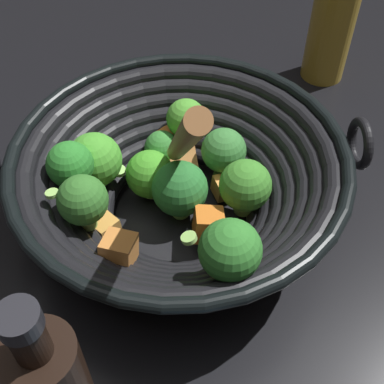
% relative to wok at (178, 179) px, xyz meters
% --- Properties ---
extents(ground_plane, '(4.00, 4.00, 0.00)m').
position_rel_wok_xyz_m(ground_plane, '(0.00, -0.00, -0.07)').
color(ground_plane, black).
extents(wok, '(0.34, 0.37, 0.26)m').
position_rel_wok_xyz_m(wok, '(0.00, 0.00, 0.00)').
color(wok, black).
rests_on(wok, ground).
extents(cooking_oil_bottle, '(0.06, 0.06, 0.24)m').
position_rel_wok_xyz_m(cooking_oil_bottle, '(0.32, -0.13, 0.03)').
color(cooking_oil_bottle, gold).
rests_on(cooking_oil_bottle, ground).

